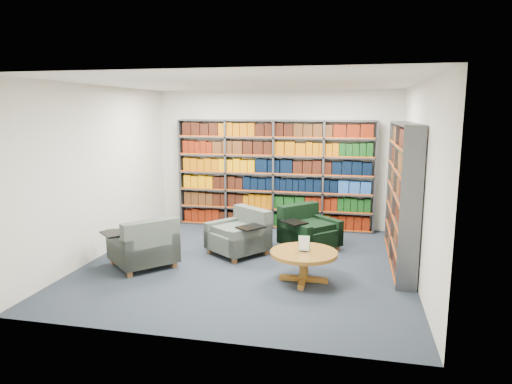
% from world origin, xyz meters
% --- Properties ---
extents(room_shell, '(5.02, 5.02, 2.82)m').
position_xyz_m(room_shell, '(0.00, 0.00, 1.40)').
color(room_shell, '#1B2030').
rests_on(room_shell, ground).
extents(bookshelf_back, '(4.00, 0.28, 2.20)m').
position_xyz_m(bookshelf_back, '(0.00, 2.34, 1.10)').
color(bookshelf_back, '#47494F').
rests_on(bookshelf_back, ground).
extents(bookshelf_right, '(0.28, 2.50, 2.20)m').
position_xyz_m(bookshelf_right, '(2.34, 0.60, 1.10)').
color(bookshelf_right, '#47494F').
rests_on(bookshelf_right, ground).
extents(chair_teal_left, '(1.16, 1.16, 0.75)m').
position_xyz_m(chair_teal_left, '(-0.23, 0.50, 0.30)').
color(chair_teal_left, '#072231').
rests_on(chair_teal_left, ground).
extents(chair_green_right, '(1.17, 1.17, 0.75)m').
position_xyz_m(chair_green_right, '(0.82, 1.03, 0.30)').
color(chair_green_right, black).
rests_on(chair_green_right, ground).
extents(chair_teal_front, '(1.23, 1.23, 0.79)m').
position_xyz_m(chair_teal_front, '(-1.51, -0.51, 0.32)').
color(chair_teal_front, '#072231').
rests_on(chair_teal_front, ground).
extents(coffee_table, '(0.95, 0.95, 0.67)m').
position_xyz_m(coffee_table, '(0.95, -0.59, 0.36)').
color(coffee_table, olive).
rests_on(coffee_table, ground).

